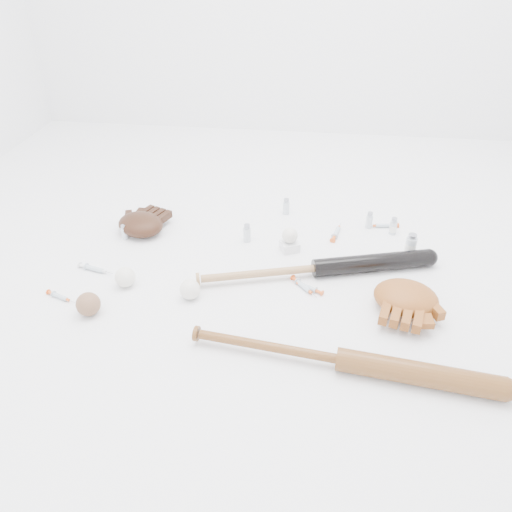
# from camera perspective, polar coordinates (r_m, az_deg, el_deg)

# --- Properties ---
(bat_dark) EXTENTS (0.90, 0.32, 0.07)m
(bat_dark) POSITION_cam_1_polar(r_m,az_deg,el_deg) (1.82, 6.90, -1.39)
(bat_dark) COLOR black
(bat_dark) RESTS_ON ground
(bat_wood) EXTENTS (0.94, 0.18, 0.07)m
(bat_wood) POSITION_cam_1_polar(r_m,az_deg,el_deg) (1.48, 9.57, -11.57)
(bat_wood) COLOR brown
(bat_wood) RESTS_ON ground
(glove_dark) EXTENTS (0.30, 0.30, 0.08)m
(glove_dark) POSITION_cam_1_polar(r_m,az_deg,el_deg) (2.11, -13.05, 3.58)
(glove_dark) COLOR black
(glove_dark) RESTS_ON ground
(glove_tan) EXTENTS (0.31, 0.31, 0.09)m
(glove_tan) POSITION_cam_1_polar(r_m,az_deg,el_deg) (1.73, 16.77, -4.54)
(glove_tan) COLOR brown
(glove_tan) RESTS_ON ground
(trading_card) EXTENTS (0.09, 0.11, 0.01)m
(trading_card) POSITION_cam_1_polar(r_m,az_deg,el_deg) (2.22, -14.06, 3.87)
(trading_card) COLOR #C18D23
(trading_card) RESTS_ON ground
(pedestal) EXTENTS (0.09, 0.09, 0.04)m
(pedestal) POSITION_cam_1_polar(r_m,az_deg,el_deg) (1.96, 3.84, 1.16)
(pedestal) COLOR white
(pedestal) RESTS_ON ground
(baseball_on_pedestal) EXTENTS (0.06, 0.06, 0.06)m
(baseball_on_pedestal) POSITION_cam_1_polar(r_m,az_deg,el_deg) (1.94, 3.89, 2.38)
(baseball_on_pedestal) COLOR white
(baseball_on_pedestal) RESTS_ON pedestal
(baseball_left) EXTENTS (0.07, 0.07, 0.07)m
(baseball_left) POSITION_cam_1_polar(r_m,az_deg,el_deg) (1.82, -14.73, -2.36)
(baseball_left) COLOR white
(baseball_left) RESTS_ON ground
(baseball_upper) EXTENTS (0.07, 0.07, 0.07)m
(baseball_upper) POSITION_cam_1_polar(r_m,az_deg,el_deg) (2.11, -13.50, 3.24)
(baseball_upper) COLOR white
(baseball_upper) RESTS_ON ground
(baseball_mid) EXTENTS (0.07, 0.07, 0.07)m
(baseball_mid) POSITION_cam_1_polar(r_m,az_deg,el_deg) (1.72, -7.56, -3.80)
(baseball_mid) COLOR white
(baseball_mid) RESTS_ON ground
(baseball_aged) EXTENTS (0.08, 0.08, 0.08)m
(baseball_aged) POSITION_cam_1_polar(r_m,az_deg,el_deg) (1.72, -18.62, -5.24)
(baseball_aged) COLOR brown
(baseball_aged) RESTS_ON ground
(syringe_0) EXTENTS (0.16, 0.07, 0.02)m
(syringe_0) POSITION_cam_1_polar(r_m,az_deg,el_deg) (1.94, -17.96, -1.41)
(syringe_0) COLOR #ADBCC6
(syringe_0) RESTS_ON ground
(syringe_1) EXTENTS (0.14, 0.09, 0.02)m
(syringe_1) POSITION_cam_1_polar(r_m,az_deg,el_deg) (1.77, 5.91, -3.56)
(syringe_1) COLOR #ADBCC6
(syringe_1) RESTS_ON ground
(syringe_2) EXTENTS (0.07, 0.17, 0.02)m
(syringe_2) POSITION_cam_1_polar(r_m,az_deg,el_deg) (2.09, 9.18, 2.69)
(syringe_2) COLOR #ADBCC6
(syringe_2) RESTS_ON ground
(syringe_3) EXTENTS (0.12, 0.13, 0.02)m
(syringe_3) POSITION_cam_1_polar(r_m,az_deg,el_deg) (1.77, 5.43, -3.46)
(syringe_3) COLOR #ADBCC6
(syringe_3) RESTS_ON ground
(syringe_4) EXTENTS (0.15, 0.05, 0.02)m
(syringe_4) POSITION_cam_1_polar(r_m,az_deg,el_deg) (2.18, 14.39, 3.39)
(syringe_4) COLOR #ADBCC6
(syringe_4) RESTS_ON ground
(syringe_5) EXTENTS (0.14, 0.07, 0.02)m
(syringe_5) POSITION_cam_1_polar(r_m,az_deg,el_deg) (1.84, -21.48, -4.35)
(syringe_5) COLOR #ADBCC6
(syringe_5) RESTS_ON ground
(vial_0) EXTENTS (0.03, 0.03, 0.07)m
(vial_0) POSITION_cam_1_polar(r_m,az_deg,el_deg) (2.13, 15.43, 3.33)
(vial_0) COLOR silver
(vial_0) RESTS_ON ground
(vial_1) EXTENTS (0.03, 0.03, 0.07)m
(vial_1) POSITION_cam_1_polar(r_m,az_deg,el_deg) (2.21, 3.47, 5.68)
(vial_1) COLOR silver
(vial_1) RESTS_ON ground
(vial_2) EXTENTS (0.03, 0.03, 0.08)m
(vial_2) POSITION_cam_1_polar(r_m,az_deg,el_deg) (2.01, -1.04, 2.65)
(vial_2) COLOR silver
(vial_2) RESTS_ON ground
(vial_3) EXTENTS (0.04, 0.04, 0.10)m
(vial_3) POSITION_cam_1_polar(r_m,az_deg,el_deg) (2.00, 17.27, 1.18)
(vial_3) COLOR silver
(vial_3) RESTS_ON ground
(vial_4) EXTENTS (0.02, 0.02, 0.06)m
(vial_4) POSITION_cam_1_polar(r_m,az_deg,el_deg) (2.10, -14.84, 2.69)
(vial_4) COLOR silver
(vial_4) RESTS_ON ground
(vial_5) EXTENTS (0.03, 0.03, 0.07)m
(vial_5) POSITION_cam_1_polar(r_m,az_deg,el_deg) (2.15, 12.83, 4.03)
(vial_5) COLOR silver
(vial_5) RESTS_ON ground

